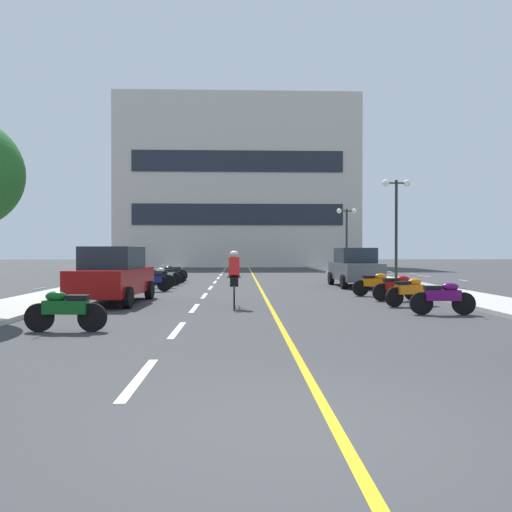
# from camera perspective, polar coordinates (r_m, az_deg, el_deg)

# --- Properties ---
(ground_plane) EXTENTS (140.00, 140.00, 0.00)m
(ground_plane) POSITION_cam_1_polar(r_m,az_deg,el_deg) (25.66, -0.38, -3.16)
(ground_plane) COLOR #38383A
(curb_left) EXTENTS (2.40, 72.00, 0.12)m
(curb_left) POSITION_cam_1_polar(r_m,az_deg,el_deg) (29.38, -14.73, -2.58)
(curb_left) COLOR #B7B2A8
(curb_left) RESTS_ON ground
(curb_right) EXTENTS (2.40, 72.00, 0.12)m
(curb_right) POSITION_cam_1_polar(r_m,az_deg,el_deg) (29.71, 13.50, -2.54)
(curb_right) COLOR #B7B2A8
(curb_right) RESTS_ON ground
(lane_dash_0) EXTENTS (0.14, 2.20, 0.01)m
(lane_dash_0) POSITION_cam_1_polar(r_m,az_deg,el_deg) (6.94, -13.27, -13.48)
(lane_dash_0) COLOR silver
(lane_dash_0) RESTS_ON ground
(lane_dash_1) EXTENTS (0.14, 2.20, 0.01)m
(lane_dash_1) POSITION_cam_1_polar(r_m,az_deg,el_deg) (10.82, -9.03, -8.37)
(lane_dash_1) COLOR silver
(lane_dash_1) RESTS_ON ground
(lane_dash_2) EXTENTS (0.14, 2.20, 0.01)m
(lane_dash_2) POSITION_cam_1_polar(r_m,az_deg,el_deg) (14.76, -7.09, -5.96)
(lane_dash_2) COLOR silver
(lane_dash_2) RESTS_ON ground
(lane_dash_3) EXTENTS (0.14, 2.20, 0.01)m
(lane_dash_3) POSITION_cam_1_polar(r_m,az_deg,el_deg) (18.72, -5.97, -4.56)
(lane_dash_3) COLOR silver
(lane_dash_3) RESTS_ON ground
(lane_dash_4) EXTENTS (0.14, 2.20, 0.01)m
(lane_dash_4) POSITION_cam_1_polar(r_m,az_deg,el_deg) (22.70, -5.25, -3.65)
(lane_dash_4) COLOR silver
(lane_dash_4) RESTS_ON ground
(lane_dash_5) EXTENTS (0.14, 2.20, 0.01)m
(lane_dash_5) POSITION_cam_1_polar(r_m,az_deg,el_deg) (26.69, -4.74, -3.01)
(lane_dash_5) COLOR silver
(lane_dash_5) RESTS_ON ground
(lane_dash_6) EXTENTS (0.14, 2.20, 0.01)m
(lane_dash_6) POSITION_cam_1_polar(r_m,az_deg,el_deg) (30.67, -4.36, -2.54)
(lane_dash_6) COLOR silver
(lane_dash_6) RESTS_ON ground
(lane_dash_7) EXTENTS (0.14, 2.20, 0.01)m
(lane_dash_7) POSITION_cam_1_polar(r_m,az_deg,el_deg) (34.67, -4.08, -2.17)
(lane_dash_7) COLOR silver
(lane_dash_7) RESTS_ON ground
(lane_dash_8) EXTENTS (0.14, 2.20, 0.01)m
(lane_dash_8) POSITION_cam_1_polar(r_m,az_deg,el_deg) (38.66, -3.85, -1.88)
(lane_dash_8) COLOR silver
(lane_dash_8) RESTS_ON ground
(lane_dash_9) EXTENTS (0.14, 2.20, 0.01)m
(lane_dash_9) POSITION_cam_1_polar(r_m,az_deg,el_deg) (42.65, -3.66, -1.65)
(lane_dash_9) COLOR silver
(lane_dash_9) RESTS_ON ground
(lane_dash_10) EXTENTS (0.14, 2.20, 0.01)m
(lane_dash_10) POSITION_cam_1_polar(r_m,az_deg,el_deg) (46.65, -3.51, -1.45)
(lane_dash_10) COLOR silver
(lane_dash_10) RESTS_ON ground
(lane_dash_11) EXTENTS (0.14, 2.20, 0.01)m
(lane_dash_11) POSITION_cam_1_polar(r_m,az_deg,el_deg) (50.64, -3.38, -1.29)
(lane_dash_11) COLOR silver
(lane_dash_11) RESTS_ON ground
(centre_line_yellow) EXTENTS (0.12, 66.00, 0.01)m
(centre_line_yellow) POSITION_cam_1_polar(r_m,az_deg,el_deg) (28.66, -0.04, -2.76)
(centre_line_yellow) COLOR gold
(centre_line_yellow) RESTS_ON ground
(office_building) EXTENTS (25.10, 8.71, 17.71)m
(office_building) POSITION_cam_1_polar(r_m,az_deg,el_deg) (54.37, -2.07, 8.19)
(office_building) COLOR beige
(office_building) RESTS_ON ground
(street_lamp_mid) EXTENTS (1.46, 0.36, 5.22)m
(street_lamp_mid) POSITION_cam_1_polar(r_m,az_deg,el_deg) (26.50, 15.82, 5.44)
(street_lamp_mid) COLOR black
(street_lamp_mid) RESTS_ON curb_right
(street_lamp_far) EXTENTS (1.46, 0.36, 4.61)m
(street_lamp_far) POSITION_cam_1_polar(r_m,az_deg,el_deg) (36.29, 10.38, 3.53)
(street_lamp_far) COLOR black
(street_lamp_far) RESTS_ON curb_right
(parked_car_near) EXTENTS (2.08, 4.28, 1.82)m
(parked_car_near) POSITION_cam_1_polar(r_m,az_deg,el_deg) (16.55, -16.10, -2.09)
(parked_car_near) COLOR black
(parked_car_near) RESTS_ON ground
(parked_car_mid) EXTENTS (1.98, 4.23, 1.82)m
(parked_car_mid) POSITION_cam_1_polar(r_m,az_deg,el_deg) (23.73, 11.30, -1.26)
(parked_car_mid) COLOR black
(parked_car_mid) RESTS_ON ground
(motorcycle_1) EXTENTS (1.70, 0.60, 0.92)m
(motorcycle_1) POSITION_cam_1_polar(r_m,az_deg,el_deg) (11.09, -21.08, -5.73)
(motorcycle_1) COLOR black
(motorcycle_1) RESTS_ON ground
(motorcycle_2) EXTENTS (1.70, 0.60, 0.92)m
(motorcycle_2) POSITION_cam_1_polar(r_m,az_deg,el_deg) (13.96, 20.70, -4.43)
(motorcycle_2) COLOR black
(motorcycle_2) RESTS_ON ground
(motorcycle_3) EXTENTS (1.64, 0.79, 0.92)m
(motorcycle_3) POSITION_cam_1_polar(r_m,az_deg,el_deg) (15.77, 17.28, -3.84)
(motorcycle_3) COLOR black
(motorcycle_3) RESTS_ON ground
(motorcycle_4) EXTENTS (1.70, 0.60, 0.92)m
(motorcycle_4) POSITION_cam_1_polar(r_m,az_deg,el_deg) (17.28, 15.97, -3.45)
(motorcycle_4) COLOR black
(motorcycle_4) RESTS_ON ground
(motorcycle_5) EXTENTS (1.70, 0.60, 0.92)m
(motorcycle_5) POSITION_cam_1_polar(r_m,az_deg,el_deg) (18.92, 13.58, -3.09)
(motorcycle_5) COLOR black
(motorcycle_5) RESTS_ON ground
(motorcycle_6) EXTENTS (1.69, 0.61, 0.92)m
(motorcycle_6) POSITION_cam_1_polar(r_m,az_deg,el_deg) (20.86, -12.04, -2.74)
(motorcycle_6) COLOR black
(motorcycle_6) RESTS_ON ground
(motorcycle_7) EXTENTS (1.70, 0.60, 0.92)m
(motorcycle_7) POSITION_cam_1_polar(r_m,az_deg,el_deg) (22.74, -11.37, -2.46)
(motorcycle_7) COLOR black
(motorcycle_7) RESTS_ON ground
(motorcycle_8) EXTENTS (1.67, 0.68, 0.92)m
(motorcycle_8) POSITION_cam_1_polar(r_m,az_deg,el_deg) (24.56, -10.46, -2.23)
(motorcycle_8) COLOR black
(motorcycle_8) RESTS_ON ground
(motorcycle_9) EXTENTS (1.68, 0.66, 0.92)m
(motorcycle_9) POSITION_cam_1_polar(r_m,az_deg,el_deg) (26.31, -9.79, -2.04)
(motorcycle_9) COLOR black
(motorcycle_9) RESTS_ON ground
(motorcycle_10) EXTENTS (1.67, 0.70, 0.92)m
(motorcycle_10) POSITION_cam_1_polar(r_m,az_deg,el_deg) (27.98, -9.62, -1.88)
(motorcycle_10) COLOR black
(motorcycle_10) RESTS_ON ground
(cyclist_rider) EXTENTS (0.42, 1.77, 1.71)m
(cyclist_rider) POSITION_cam_1_polar(r_m,az_deg,el_deg) (14.61, -2.53, -2.54)
(cyclist_rider) COLOR black
(cyclist_rider) RESTS_ON ground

